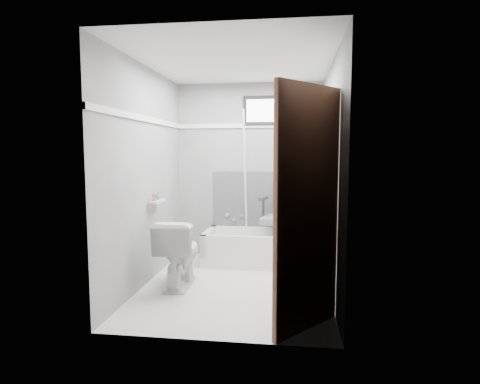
% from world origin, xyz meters
% --- Properties ---
extents(floor, '(2.60, 2.60, 0.00)m').
position_xyz_m(floor, '(0.00, 0.00, 0.00)').
color(floor, white).
rests_on(floor, ground).
extents(ceiling, '(2.60, 2.60, 0.00)m').
position_xyz_m(ceiling, '(0.00, 0.00, 2.40)').
color(ceiling, silver).
rests_on(ceiling, floor).
extents(wall_back, '(2.00, 0.02, 2.40)m').
position_xyz_m(wall_back, '(0.00, 1.30, 1.20)').
color(wall_back, slate).
rests_on(wall_back, floor).
extents(wall_front, '(2.00, 0.02, 2.40)m').
position_xyz_m(wall_front, '(0.00, -1.30, 1.20)').
color(wall_front, slate).
rests_on(wall_front, floor).
extents(wall_left, '(0.02, 2.60, 2.40)m').
position_xyz_m(wall_left, '(-1.00, 0.00, 1.20)').
color(wall_left, slate).
rests_on(wall_left, floor).
extents(wall_right, '(0.02, 2.60, 2.40)m').
position_xyz_m(wall_right, '(1.00, 0.00, 1.20)').
color(wall_right, slate).
rests_on(wall_right, floor).
extents(bathtub, '(1.50, 0.70, 0.42)m').
position_xyz_m(bathtub, '(0.21, 0.93, 0.21)').
color(bathtub, white).
rests_on(bathtub, floor).
extents(office_chair, '(0.74, 0.74, 1.08)m').
position_xyz_m(office_chair, '(0.49, 0.97, 0.66)').
color(office_chair, slate).
rests_on(office_chair, bathtub).
extents(toilet, '(0.44, 0.76, 0.73)m').
position_xyz_m(toilet, '(-0.62, -0.07, 0.37)').
color(toilet, white).
rests_on(toilet, floor).
extents(door, '(0.78, 0.78, 2.00)m').
position_xyz_m(door, '(0.98, -1.28, 1.00)').
color(door, brown).
rests_on(door, floor).
extents(window, '(0.66, 0.04, 0.40)m').
position_xyz_m(window, '(0.25, 1.29, 2.02)').
color(window, black).
rests_on(window, wall_back).
extents(backerboard, '(1.50, 0.02, 0.78)m').
position_xyz_m(backerboard, '(0.25, 1.29, 0.80)').
color(backerboard, '#4C4C4F').
rests_on(backerboard, wall_back).
extents(trim_back, '(2.00, 0.02, 0.06)m').
position_xyz_m(trim_back, '(0.00, 1.29, 1.82)').
color(trim_back, white).
rests_on(trim_back, wall_back).
extents(trim_left, '(0.02, 2.60, 0.06)m').
position_xyz_m(trim_left, '(-0.99, 0.00, 1.82)').
color(trim_left, white).
rests_on(trim_left, wall_left).
extents(pole, '(0.02, 0.49, 1.90)m').
position_xyz_m(pole, '(-0.02, 1.06, 1.05)').
color(pole, white).
rests_on(pole, bathtub).
extents(shelf, '(0.10, 0.32, 0.02)m').
position_xyz_m(shelf, '(-0.93, 0.16, 0.90)').
color(shelf, silver).
rests_on(shelf, wall_left).
extents(soap_bottle_a, '(0.06, 0.06, 0.10)m').
position_xyz_m(soap_bottle_a, '(-0.94, 0.08, 0.97)').
color(soap_bottle_a, '#98764C').
rests_on(soap_bottle_a, shelf).
extents(soap_bottle_b, '(0.07, 0.07, 0.08)m').
position_xyz_m(soap_bottle_b, '(-0.94, 0.22, 0.96)').
color(soap_bottle_b, slate).
rests_on(soap_bottle_b, shelf).
extents(faucet, '(0.26, 0.10, 0.16)m').
position_xyz_m(faucet, '(-0.20, 1.27, 0.55)').
color(faucet, silver).
rests_on(faucet, wall_back).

